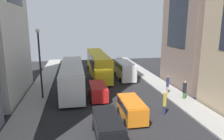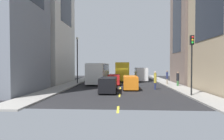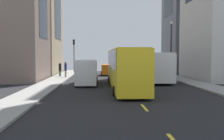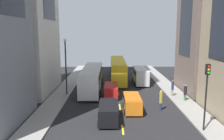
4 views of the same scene
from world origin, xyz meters
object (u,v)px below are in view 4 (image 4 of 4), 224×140
Objects in this scene: delivery_van_white at (140,75)px; car_black_2 at (108,111)px; streetcar_yellow at (118,68)px; pedestrian_crossing_mid at (173,88)px; city_bus_white at (92,77)px; car_orange_0 at (132,102)px; traffic_light_near_corner at (207,85)px; pedestrian_walking_far at (161,100)px; car_red_1 at (111,90)px; pedestrian_waiting_curb at (185,92)px.

delivery_van_white is 16.67m from car_black_2.
streetcar_yellow is 6.81× the size of pedestrian_crossing_mid.
city_bus_white is 3.06× the size of car_orange_0.
pedestrian_walking_far is at bearing 114.89° from traffic_light_near_corner.
car_orange_0 is at bearing 47.29° from car_black_2.
streetcar_yellow is 22.65m from traffic_light_near_corner.
traffic_light_near_corner reaches higher than streetcar_yellow.
delivery_van_white is at bearing 57.29° from car_red_1.
delivery_van_white is 9.05m from car_red_1.
traffic_light_near_corner is at bearing -53.52° from car_red_1.
traffic_light_near_corner reaches higher than delivery_van_white.
car_black_2 is at bearing -77.81° from city_bus_white.
pedestrian_walking_far is (-2.67, -5.07, -0.08)m from pedestrian_crossing_mid.
car_black_2 is (2.51, -11.64, -1.02)m from city_bus_white.
traffic_light_near_corner is at bearing -52.79° from city_bus_white.
traffic_light_near_corner reaches higher than city_bus_white.
pedestrian_waiting_curb is (11.90, -5.58, -0.83)m from city_bus_white.
pedestrian_waiting_curb is at bearing -58.88° from streetcar_yellow.
streetcar_yellow is 2.48× the size of traffic_light_near_corner.
pedestrian_crossing_mid is at bearing 89.15° from traffic_light_near_corner.
car_red_1 is 2.00× the size of pedestrian_crossing_mid.
car_orange_0 is at bearing -63.70° from pedestrian_walking_far.
streetcar_yellow reaches higher than city_bus_white.
streetcar_yellow reaches higher than car_black_2.
car_black_2 is at bearing -108.01° from delivery_van_white.
traffic_light_near_corner is (7.93, -10.72, 3.20)m from car_red_1.
car_orange_0 is 5.93m from car_red_1.
pedestrian_walking_far is at bearing -87.64° from delivery_van_white.
city_bus_white is 11.95m from car_black_2.
car_red_1 is (2.79, -3.39, -1.06)m from city_bus_white.
pedestrian_crossing_mid reaches higher than car_orange_0.
city_bus_white is 11.48m from pedestrian_crossing_mid.
streetcar_yellow is 19.17m from car_black_2.
car_orange_0 is (-2.60, -13.08, -0.52)m from delivery_van_white.
pedestrian_waiting_curb is at bearing 153.22° from pedestrian_walking_far.
pedestrian_walking_far reaches higher than car_red_1.
streetcar_yellow is at bearing 107.21° from traffic_light_near_corner.
pedestrian_waiting_curb is 0.34× the size of traffic_light_near_corner.
pedestrian_crossing_mid is 5.73m from pedestrian_walking_far.
car_red_1 is 0.96× the size of car_black_2.
car_red_1 is 0.73× the size of traffic_light_near_corner.
pedestrian_walking_far is (-3.70, -3.11, 0.02)m from pedestrian_waiting_curb.
car_black_2 is 2.09× the size of pedestrian_crossing_mid.
delivery_van_white reaches higher than car_orange_0.
streetcar_yellow is 15.24m from pedestrian_waiting_curb.
streetcar_yellow is 7.24× the size of pedestrian_waiting_curb.
car_orange_0 is at bearing -67.34° from car_red_1.
delivery_van_white is at bearing 71.99° from car_black_2.
pedestrian_waiting_curb is 0.87× the size of pedestrian_walking_far.
car_orange_0 is at bearing 137.08° from traffic_light_near_corner.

